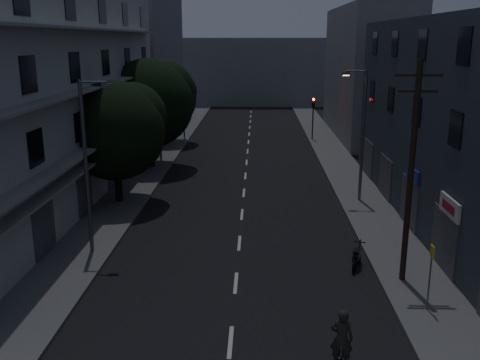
# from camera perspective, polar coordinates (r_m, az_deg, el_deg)

# --- Properties ---
(ground) EXTENTS (160.00, 160.00, 0.00)m
(ground) POSITION_cam_1_polar(r_m,az_deg,el_deg) (40.21, 0.59, 0.61)
(ground) COLOR black
(ground) RESTS_ON ground
(sidewalk_left) EXTENTS (3.00, 90.00, 0.15)m
(sidewalk_left) POSITION_cam_1_polar(r_m,az_deg,el_deg) (41.04, -9.93, 0.79)
(sidewalk_left) COLOR #565659
(sidewalk_left) RESTS_ON ground
(sidewalk_right) EXTENTS (3.00, 90.00, 0.15)m
(sidewalk_right) POSITION_cam_1_polar(r_m,az_deg,el_deg) (40.74, 11.20, 0.62)
(sidewalk_right) COLOR #565659
(sidewalk_right) RESTS_ON ground
(lane_markings) EXTENTS (0.15, 60.50, 0.01)m
(lane_markings) POSITION_cam_1_polar(r_m,az_deg,el_deg) (46.30, 0.77, 2.52)
(lane_markings) COLOR beige
(lane_markings) RESTS_ON ground
(building_left) EXTENTS (7.00, 36.00, 14.00)m
(building_left) POSITION_cam_1_polar(r_m,az_deg,el_deg) (34.56, -20.19, 9.15)
(building_left) COLOR #B1B2AC
(building_left) RESTS_ON ground
(building_right) EXTENTS (6.19, 28.00, 11.00)m
(building_right) POSITION_cam_1_polar(r_m,az_deg,el_deg) (30.43, 23.44, 5.33)
(building_right) COLOR #2E333E
(building_right) RESTS_ON ground
(building_far_left) EXTENTS (6.00, 20.00, 16.00)m
(building_far_left) POSITION_cam_1_polar(r_m,az_deg,el_deg) (63.31, -10.12, 12.92)
(building_far_left) COLOR slate
(building_far_left) RESTS_ON ground
(building_far_right) EXTENTS (6.00, 20.00, 13.00)m
(building_far_right) POSITION_cam_1_polar(r_m,az_deg,el_deg) (57.17, 13.35, 11.06)
(building_far_right) COLOR slate
(building_far_right) RESTS_ON ground
(building_far_end) EXTENTS (24.00, 8.00, 10.00)m
(building_far_end) POSITION_cam_1_polar(r_m,az_deg,el_deg) (84.12, 1.29, 11.51)
(building_far_end) COLOR slate
(building_far_end) RESTS_ON ground
(tree_near) EXTENTS (5.99, 5.99, 7.39)m
(tree_near) POSITION_cam_1_polar(r_m,az_deg,el_deg) (33.00, -13.07, 5.55)
(tree_near) COLOR black
(tree_near) RESTS_ON sidewalk_left
(tree_mid) EXTENTS (6.79, 6.79, 8.35)m
(tree_mid) POSITION_cam_1_polar(r_m,az_deg,el_deg) (41.83, -9.54, 8.45)
(tree_mid) COLOR black
(tree_mid) RESTS_ON sidewalk_left
(tree_far) EXTENTS (5.62, 5.62, 6.95)m
(tree_far) POSITION_cam_1_polar(r_m,az_deg,el_deg) (51.90, -7.75, 8.76)
(tree_far) COLOR black
(tree_far) RESTS_ON sidewalk_left
(traffic_signal_far_right) EXTENTS (0.28, 0.37, 4.10)m
(traffic_signal_far_right) POSITION_cam_1_polar(r_m,az_deg,el_deg) (53.66, 7.81, 7.44)
(traffic_signal_far_right) COLOR black
(traffic_signal_far_right) RESTS_ON sidewalk_right
(traffic_signal_far_left) EXTENTS (0.28, 0.37, 4.10)m
(traffic_signal_far_left) POSITION_cam_1_polar(r_m,az_deg,el_deg) (54.34, -6.04, 7.59)
(traffic_signal_far_left) COLOR black
(traffic_signal_far_left) RESTS_ON sidewalk_left
(street_lamp_left_near) EXTENTS (1.51, 0.25, 8.00)m
(street_lamp_left_near) POSITION_cam_1_polar(r_m,az_deg,el_deg) (25.23, -15.91, 2.17)
(street_lamp_left_near) COLOR #505457
(street_lamp_left_near) RESTS_ON sidewalk_left
(street_lamp_right) EXTENTS (1.51, 0.25, 8.00)m
(street_lamp_right) POSITION_cam_1_polar(r_m,az_deg,el_deg) (33.21, 12.82, 5.31)
(street_lamp_right) COLOR #57575E
(street_lamp_right) RESTS_ON sidewalk_right
(street_lamp_left_far) EXTENTS (1.51, 0.25, 8.00)m
(street_lamp_left_far) POSITION_cam_1_polar(r_m,az_deg,el_deg) (44.80, -8.48, 7.91)
(street_lamp_left_far) COLOR #525559
(street_lamp_left_far) RESTS_ON sidewalk_left
(utility_pole) EXTENTS (1.80, 0.24, 9.00)m
(utility_pole) POSITION_cam_1_polar(r_m,az_deg,el_deg) (22.21, 17.79, 1.06)
(utility_pole) COLOR black
(utility_pole) RESTS_ON sidewalk_right
(bus_stop_sign) EXTENTS (0.06, 0.35, 2.52)m
(bus_stop_sign) POSITION_cam_1_polar(r_m,az_deg,el_deg) (20.86, 19.69, -8.62)
(bus_stop_sign) COLOR #595B60
(bus_stop_sign) RESTS_ON sidewalk_right
(motorcycle) EXTENTS (0.82, 1.72, 1.15)m
(motorcycle) POSITION_cam_1_polar(r_m,az_deg,el_deg) (24.54, 12.37, -8.13)
(motorcycle) COLOR black
(motorcycle) RESTS_ON ground
(cyclist) EXTENTS (1.04, 1.96, 2.36)m
(cyclist) POSITION_cam_1_polar(r_m,az_deg,el_deg) (16.85, 10.68, -18.10)
(cyclist) COLOR black
(cyclist) RESTS_ON ground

